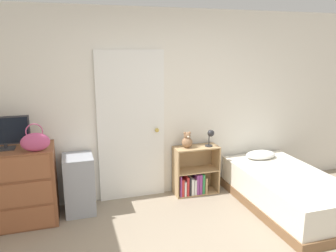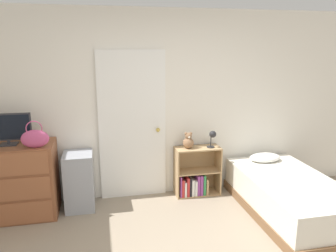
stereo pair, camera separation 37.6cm
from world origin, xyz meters
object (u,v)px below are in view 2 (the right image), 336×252
(teddy_bear, at_px, (188,141))
(desk_lamp, at_px, (212,136))
(handbag, at_px, (35,138))
(bookshelf, at_px, (195,177))
(bed, at_px, (289,195))
(tv, at_px, (7,129))
(dresser, at_px, (15,181))
(storage_bin, at_px, (79,181))

(teddy_bear, height_order, desk_lamp, desk_lamp)
(handbag, bearing_deg, teddy_bear, 9.38)
(handbag, bearing_deg, bookshelf, 8.80)
(bed, bearing_deg, tv, 169.19)
(handbag, distance_m, bookshelf, 2.19)
(bookshelf, bearing_deg, tv, -176.86)
(bookshelf, xyz_separation_m, teddy_bear, (-0.11, 0.00, 0.53))
(dresser, height_order, bookshelf, dresser)
(teddy_bear, bearing_deg, bookshelf, -1.66)
(handbag, bearing_deg, bed, -8.59)
(desk_lamp, distance_m, bed, 1.24)
(tv, height_order, storage_bin, tv)
(tv, distance_m, bookshelf, 2.51)
(bed, bearing_deg, storage_bin, 164.88)
(teddy_bear, bearing_deg, tv, -176.63)
(dresser, distance_m, teddy_bear, 2.26)
(handbag, xyz_separation_m, desk_lamp, (2.25, 0.28, -0.18))
(desk_lamp, bearing_deg, dresser, -177.89)
(dresser, bearing_deg, handbag, -30.05)
(bookshelf, bearing_deg, storage_bin, -177.42)
(tv, relative_size, desk_lamp, 2.28)
(tv, height_order, bed, tv)
(tv, bearing_deg, dresser, -7.07)
(desk_lamp, bearing_deg, handbag, -172.99)
(dresser, distance_m, storage_bin, 0.76)
(handbag, distance_m, desk_lamp, 2.27)
(dresser, xyz_separation_m, storage_bin, (0.75, 0.06, -0.09))
(storage_bin, height_order, desk_lamp, desk_lamp)
(tv, bearing_deg, bookshelf, 3.14)
(dresser, bearing_deg, desk_lamp, 2.11)
(dresser, distance_m, bed, 3.41)
(dresser, bearing_deg, bed, -10.83)
(storage_bin, bearing_deg, tv, -175.73)
(dresser, distance_m, handbag, 0.68)
(bed, bearing_deg, desk_lamp, 136.64)
(dresser, xyz_separation_m, desk_lamp, (2.56, 0.09, 0.40))
(handbag, relative_size, desk_lamp, 1.33)
(tv, xyz_separation_m, storage_bin, (0.77, 0.06, -0.75))
(storage_bin, distance_m, bed, 2.68)
(bed, bearing_deg, handbag, 171.41)
(storage_bin, relative_size, bed, 0.40)
(handbag, relative_size, bed, 0.17)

